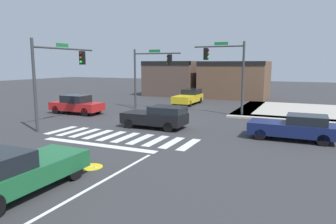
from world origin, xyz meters
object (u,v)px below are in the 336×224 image
object	(u,v)px
traffic_signal_southwest	(58,67)
car_red	(77,104)
car_yellow	(189,97)
car_black	(157,117)
car_navy	(295,127)
car_green	(11,172)
traffic_signal_northwest	(150,68)
traffic_signal_northeast	(226,65)

from	to	relation	value
traffic_signal_southwest	car_red	distance (m)	6.05
traffic_signal_southwest	car_yellow	distance (m)	15.00
traffic_signal_southwest	car_yellow	world-z (taller)	traffic_signal_southwest
car_black	car_yellow	size ratio (longest dim) A/B	0.90
traffic_signal_southwest	car_red	bearing A→B (deg)	29.37
traffic_signal_southwest	car_red	xyz separation A→B (m)	(-2.55, 4.53, -3.11)
car_red	car_navy	bearing A→B (deg)	-7.58
car_black	car_green	xyz separation A→B (m)	(0.55, -11.36, 0.03)
car_black	car_yellow	world-z (taller)	car_yellow
car_black	car_navy	bearing A→B (deg)	-178.52
car_green	car_yellow	world-z (taller)	car_yellow
traffic_signal_southwest	car_navy	xyz separation A→B (m)	(14.46, 2.26, -3.18)
traffic_signal_northwest	car_yellow	bearing A→B (deg)	68.47
car_black	car_navy	xyz separation A→B (m)	(8.27, 0.21, -0.04)
traffic_signal_northeast	car_yellow	xyz separation A→B (m)	(-5.15, 5.34, -3.27)
car_black	car_red	bearing A→B (deg)	-15.82
traffic_signal_northwest	car_black	distance (m)	9.02
traffic_signal_northeast	car_green	distance (m)	18.57
car_black	car_navy	world-z (taller)	car_black
traffic_signal_northwest	car_yellow	size ratio (longest dim) A/B	1.20
traffic_signal_southwest	car_navy	size ratio (longest dim) A/B	1.24
traffic_signal_northeast	traffic_signal_southwest	distance (m)	12.57
car_green	car_red	xyz separation A→B (m)	(-9.30, 13.84, 0.01)
car_navy	car_yellow	size ratio (longest dim) A/B	1.00
car_red	car_yellow	xyz separation A→B (m)	(6.33, 9.65, -0.02)
traffic_signal_northeast	car_yellow	distance (m)	8.10
traffic_signal_northeast	car_black	size ratio (longest dim) A/B	1.42
car_black	car_navy	distance (m)	8.27
traffic_signal_northwest	car_navy	bearing A→B (deg)	-29.50
car_black	car_green	distance (m)	11.37
traffic_signal_northeast	car_navy	xyz separation A→B (m)	(5.53, -6.58, -3.32)
car_red	traffic_signal_northwest	bearing A→B (deg)	47.56
traffic_signal_northwest	car_green	xyz separation A→B (m)	(4.86, -18.69, -2.99)
traffic_signal_northeast	traffic_signal_southwest	xyz separation A→B (m)	(-8.93, -8.84, -0.15)
car_green	traffic_signal_southwest	bearing A→B (deg)	35.93
traffic_signal_southwest	car_black	xyz separation A→B (m)	(6.19, 2.05, -3.14)
traffic_signal_northwest	car_black	size ratio (longest dim) A/B	1.33
car_red	car_yellow	bearing A→B (deg)	56.75
traffic_signal_northeast	car_green	xyz separation A→B (m)	(-2.18, -18.15, -3.26)
car_black	traffic_signal_northeast	bearing A→B (deg)	-111.93
traffic_signal_northwest	car_black	xyz separation A→B (m)	(4.31, -7.33, -3.02)
traffic_signal_northwest	car_green	bearing A→B (deg)	-75.42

